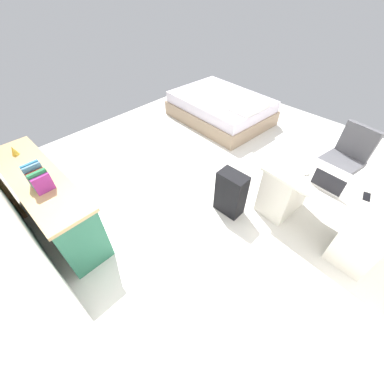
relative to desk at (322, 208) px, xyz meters
The scene contains 12 objects.
ground_plane 1.37m from the desk, ahead, with size 6.02×6.02×0.00m, color silver.
wall_back 3.00m from the desk, 62.74° to the left, with size 4.92×0.10×2.58m, color white.
desk is the anchor object (origin of this frame).
office_chair 0.97m from the desk, 81.04° to the right, with size 0.54×0.54×0.94m.
credenza 3.20m from the desk, 42.62° to the left, with size 1.80×0.48×0.80m.
bed 2.99m from the desk, 27.81° to the right, with size 2.00×1.53×0.58m.
suitcase_black 1.07m from the desk, 27.25° to the left, with size 0.36×0.22×0.62m, color black.
laptop 0.41m from the desk, 53.89° to the left, with size 0.33×0.25×0.21m.
computer_mouse 0.48m from the desk, ahead, with size 0.06×0.10×0.03m, color white.
cell_phone_near_laptop 0.46m from the desk, 167.26° to the right, with size 0.07×0.14×0.01m, color black.
book_row 3.08m from the desk, 45.58° to the left, with size 0.23×0.17×0.24m.
figurine_small 3.66m from the desk, 36.68° to the left, with size 0.08×0.08×0.11m, color gold.
Camera 1 is at (-1.52, 2.36, 2.48)m, focal length 22.61 mm.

